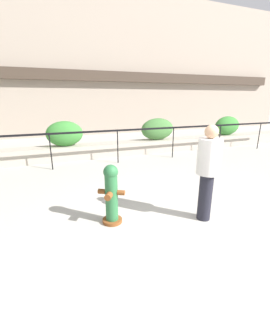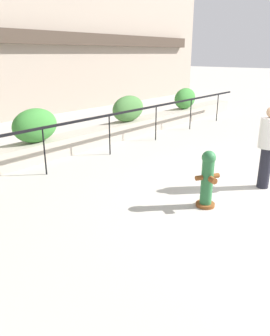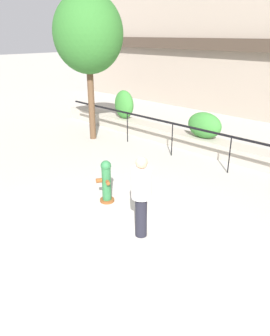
{
  "view_description": "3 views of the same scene",
  "coord_description": "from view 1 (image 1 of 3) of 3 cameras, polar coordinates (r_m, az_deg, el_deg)",
  "views": [
    {
      "loc": [
        -2.11,
        -2.31,
        2.14
      ],
      "look_at": [
        -0.49,
        1.94,
        0.73
      ],
      "focal_mm": 24.0,
      "sensor_mm": 36.0,
      "label": 1
    },
    {
      "loc": [
        -6.32,
        -1.42,
        2.72
      ],
      "look_at": [
        -1.57,
        2.63,
        0.52
      ],
      "focal_mm": 35.0,
      "sensor_mm": 36.0,
      "label": 2
    },
    {
      "loc": [
        4.32,
        -3.46,
        3.88
      ],
      "look_at": [
        -0.9,
        1.86,
        0.79
      ],
      "focal_mm": 35.0,
      "sensor_mm": 36.0,
      "label": 3
    }
  ],
  "objects": [
    {
      "name": "ground_plane",
      "position": [
        3.79,
        18.61,
        -18.14
      ],
      "size": [
        120.0,
        120.0,
        0.0
      ],
      "primitive_type": "plane",
      "color": "#B2ADA3"
    },
    {
      "name": "building_facade",
      "position": [
        14.57,
        -13.48,
        24.12
      ],
      "size": [
        30.0,
        1.36,
        8.0
      ],
      "color": "gray",
      "rests_on": "ground"
    },
    {
      "name": "planter_wall_low",
      "position": [
        8.78,
        -6.41,
        4.73
      ],
      "size": [
        18.0,
        0.7,
        0.5
      ],
      "primitive_type": "cube",
      "color": "#ADA393",
      "rests_on": "ground"
    },
    {
      "name": "fence_railing_segment",
      "position": [
        7.6,
        -4.49,
        8.72
      ],
      "size": [
        15.0,
        0.05,
        1.15
      ],
      "color": "black",
      "rests_on": "ground"
    },
    {
      "name": "hedge_bush_1",
      "position": [
        8.41,
        -17.44,
        8.31
      ],
      "size": [
        1.27,
        0.7,
        0.89
      ],
      "primitive_type": "ellipsoid",
      "color": "#387F33",
      "rests_on": "planter_wall_low"
    },
    {
      "name": "hedge_bush_2",
      "position": [
        9.36,
        5.73,
        9.81
      ],
      "size": [
        1.41,
        0.62,
        0.88
      ],
      "primitive_type": "ellipsoid",
      "color": "#427538",
      "rests_on": "planter_wall_low"
    },
    {
      "name": "hedge_bush_3",
      "position": [
        11.41,
        22.34,
        9.91
      ],
      "size": [
        1.28,
        0.63,
        0.86
      ],
      "primitive_type": "ellipsoid",
      "color": "#387F33",
      "rests_on": "planter_wall_low"
    },
    {
      "name": "fire_hydrant",
      "position": [
        3.95,
        -6.02,
        -6.58
      ],
      "size": [
        0.48,
        0.49,
        1.08
      ],
      "color": "brown",
      "rests_on": "ground"
    },
    {
      "name": "pedestrian",
      "position": [
        4.1,
        18.06,
        0.03
      ],
      "size": [
        0.46,
        0.46,
        1.73
      ],
      "color": "black",
      "rests_on": "ground"
    }
  ]
}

